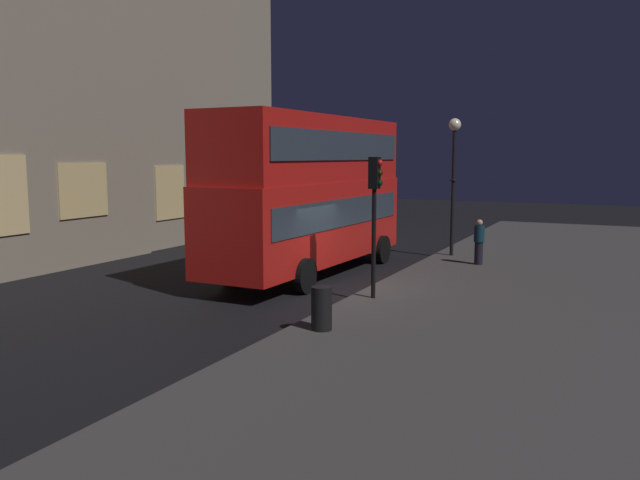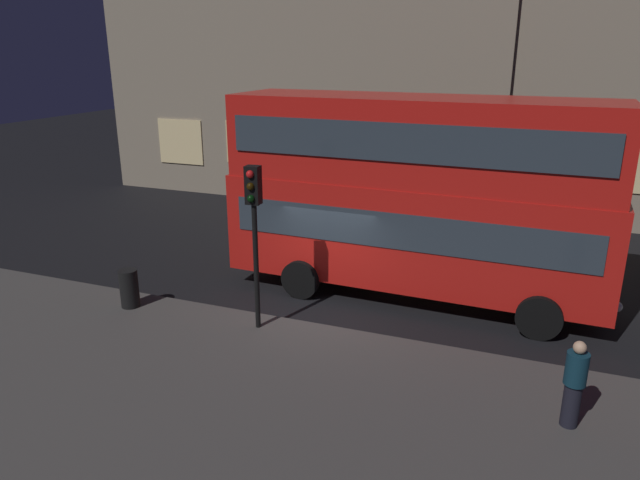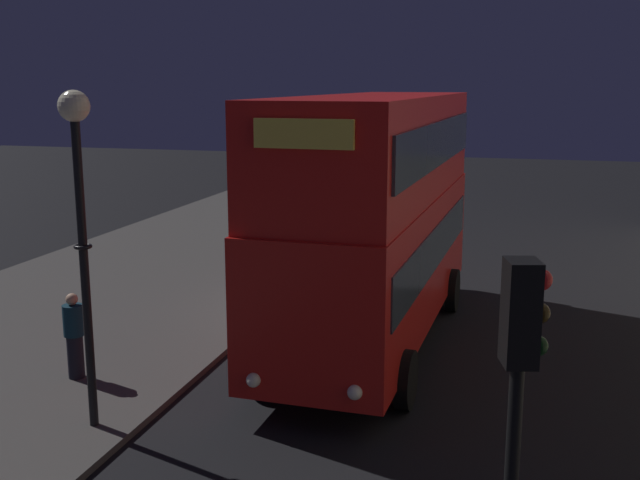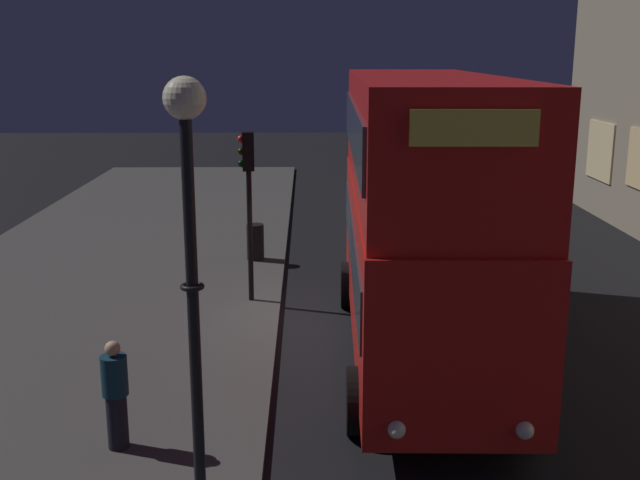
{
  "view_description": "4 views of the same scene",
  "coord_description": "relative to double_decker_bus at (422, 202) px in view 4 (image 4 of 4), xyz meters",
  "views": [
    {
      "loc": [
        -17.17,
        -7.69,
        4.0
      ],
      "look_at": [
        0.86,
        0.99,
        1.37
      ],
      "focal_mm": 36.06,
      "sensor_mm": 36.0,
      "label": 1
    },
    {
      "loc": [
        4.91,
        -12.63,
        6.39
      ],
      "look_at": [
        -0.4,
        1.12,
        1.54
      ],
      "focal_mm": 32.85,
      "sensor_mm": 36.0,
      "label": 2
    },
    {
      "loc": [
        17.56,
        5.04,
        5.54
      ],
      "look_at": [
        0.04,
        0.17,
        1.75
      ],
      "focal_mm": 42.91,
      "sensor_mm": 36.0,
      "label": 3
    },
    {
      "loc": [
        15.96,
        -0.21,
        5.66
      ],
      "look_at": [
        0.84,
        0.04,
        1.97
      ],
      "focal_mm": 43.29,
      "sensor_mm": 36.0,
      "label": 4
    }
  ],
  "objects": [
    {
      "name": "litter_bin",
      "position": [
        -6.45,
        -3.56,
        -2.34
      ],
      "size": [
        0.47,
        0.47,
        0.98
      ],
      "primitive_type": "cylinder",
      "color": "black",
      "rests_on": "sidewalk_slab"
    },
    {
      "name": "pedestrian",
      "position": [
        3.88,
        -4.86,
        -2.0
      ],
      "size": [
        0.37,
        0.37,
        1.62
      ],
      "rotation": [
        0.0,
        0.0,
        0.83
      ],
      "color": "black",
      "rests_on": "sidewalk_slab"
    },
    {
      "name": "ground_plane",
      "position": [
        -1.94,
        -1.92,
        -2.95
      ],
      "size": [
        80.0,
        80.0,
        0.0
      ],
      "primitive_type": "plane",
      "color": "black"
    },
    {
      "name": "traffic_light_near_kerb",
      "position": [
        -2.89,
        -3.44,
        -0.06
      ],
      "size": [
        0.33,
        0.37,
        3.85
      ],
      "rotation": [
        0.0,
        0.0,
        0.06
      ],
      "color": "black",
      "rests_on": "sidewalk_slab"
    },
    {
      "name": "double_decker_bus",
      "position": [
        0.0,
        0.0,
        0.0
      ],
      "size": [
        9.95,
        3.11,
        5.26
      ],
      "rotation": [
        0.0,
        0.0,
        -0.03
      ],
      "color": "red",
      "rests_on": "ground"
    },
    {
      "name": "street_lamp",
      "position": [
        5.58,
        -3.45,
        0.97
      ],
      "size": [
        0.48,
        0.48,
        5.3
      ],
      "color": "black",
      "rests_on": "sidewalk_slab"
    },
    {
      "name": "sidewalk_slab",
      "position": [
        -1.94,
        -7.22,
        -2.89
      ],
      "size": [
        44.0,
        8.93,
        0.12
      ],
      "primitive_type": "cube",
      "color": "#423F3D",
      "rests_on": "ground"
    }
  ]
}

